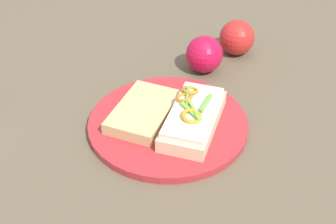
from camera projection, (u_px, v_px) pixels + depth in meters
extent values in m
plane|color=brown|center=(168.00, 127.00, 0.85)|extent=(2.00, 2.00, 0.00)
cylinder|color=#B1292F|center=(168.00, 124.00, 0.85)|extent=(0.28, 0.28, 0.01)
cube|color=beige|center=(193.00, 120.00, 0.83)|extent=(0.19, 0.14, 0.03)
cube|color=beige|center=(193.00, 112.00, 0.82)|extent=(0.17, 0.13, 0.01)
torus|color=#AA7C23|center=(190.00, 90.00, 0.85)|extent=(0.04, 0.04, 0.02)
torus|color=#AA7322|center=(184.00, 97.00, 0.83)|extent=(0.04, 0.04, 0.01)
torus|color=#B58421|center=(191.00, 116.00, 0.79)|extent=(0.05, 0.05, 0.02)
cube|color=#6CAA44|center=(206.00, 103.00, 0.82)|extent=(0.05, 0.03, 0.01)
cube|color=#83B242|center=(194.00, 110.00, 0.80)|extent=(0.05, 0.01, 0.01)
cube|color=#7BAC41|center=(191.00, 111.00, 0.80)|extent=(0.05, 0.03, 0.01)
cube|color=#6DA545|center=(188.00, 96.00, 0.84)|extent=(0.05, 0.01, 0.01)
cube|color=tan|center=(144.00, 111.00, 0.85)|extent=(0.17, 0.15, 0.02)
sphere|color=#BD1037|center=(204.00, 54.00, 0.98)|extent=(0.11, 0.11, 0.08)
sphere|color=red|center=(237.00, 37.00, 1.03)|extent=(0.09, 0.09, 0.08)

